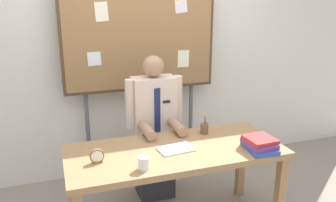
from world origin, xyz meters
The scene contains 9 objects.
back_wall centered at (0.00, 1.25, 1.35)m, with size 6.40×0.08×2.70m, color silver.
desk centered at (0.00, 0.00, 0.66)m, with size 1.74×0.75×0.75m.
person centered at (0.00, 0.59, 0.66)m, with size 0.55×0.56×1.41m.
bulletin_board centered at (0.00, 1.04, 1.55)m, with size 1.59×0.09×2.16m.
book_stack centered at (0.63, -0.24, 0.80)m, with size 0.24×0.29×0.10m.
open_notebook centered at (0.00, -0.02, 0.76)m, with size 0.28×0.18×0.01m, color white.
desk_clock centered at (-0.63, -0.04, 0.80)m, with size 0.11×0.04×0.11m.
coffee_mug centered at (-0.33, -0.25, 0.80)m, with size 0.08×0.08×0.10m, color white.
pen_holder centered at (0.36, 0.22, 0.80)m, with size 0.07×0.07×0.16m.
Camera 1 is at (-0.89, -2.43, 1.94)m, focal length 37.43 mm.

